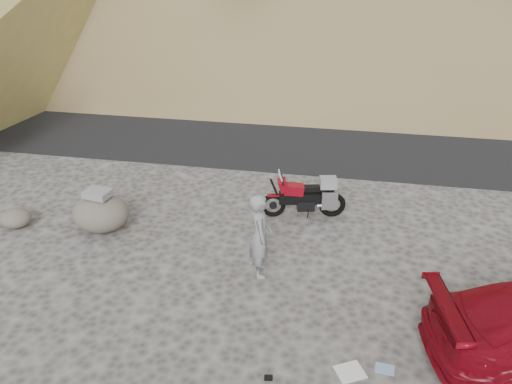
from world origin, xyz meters
TOP-DOWN VIEW (x-y plane):
  - ground at (0.00, 0.00)m, footprint 140.00×140.00m
  - road at (0.00, 9.00)m, footprint 120.00×7.00m
  - motorcycle at (-0.01, 3.10)m, footprint 2.15×0.88m
  - man at (-0.76, 0.51)m, footprint 0.60×0.77m
  - boulder at (-4.86, 1.57)m, footprint 1.71×1.59m
  - small_rock at (-7.01, 1.31)m, footprint 0.80×0.73m
  - gear_white_cloth at (1.18, -1.90)m, footprint 0.58×0.56m
  - gear_blue_mat at (3.01, -1.27)m, footprint 0.46×0.33m
  - gear_bottle at (3.13, -0.87)m, footprint 0.10×0.10m
  - gear_funnel at (3.17, -1.18)m, footprint 0.18×0.18m
  - gear_glove_a at (-0.12, -2.28)m, footprint 0.15×0.12m
  - gear_blue_cloth at (1.75, -1.72)m, footprint 0.34×0.27m

SIDE VIEW (x-z plane):
  - ground at x=0.00m, z-range 0.00..0.00m
  - road at x=0.00m, z-range -0.03..0.03m
  - man at x=-0.76m, z-range -0.94..0.94m
  - gear_blue_cloth at x=1.75m, z-range 0.00..0.01m
  - gear_white_cloth at x=1.18m, z-range 0.00..0.01m
  - gear_glove_a at x=-0.12m, z-range 0.00..0.04m
  - gear_blue_mat at x=3.01m, z-range 0.00..0.17m
  - gear_funnel at x=3.17m, z-range 0.00..0.20m
  - gear_bottle at x=3.13m, z-range 0.00..0.21m
  - small_rock at x=-7.01m, z-range 0.00..0.45m
  - boulder at x=-4.86m, z-range -0.07..1.01m
  - motorcycle at x=-0.01m, z-range -0.09..1.20m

